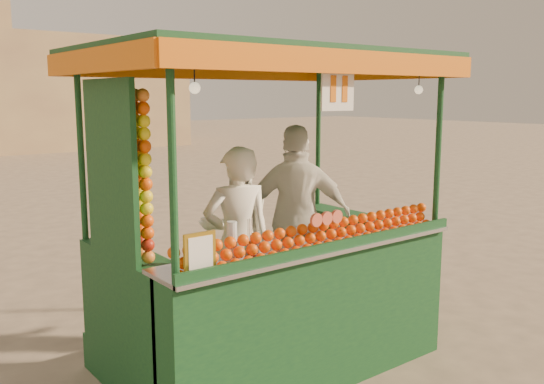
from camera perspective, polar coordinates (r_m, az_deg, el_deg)
ground at (r=5.51m, az=-2.30°, el=-16.66°), size 90.00×90.00×0.00m
building_right at (r=29.72m, az=-18.59°, el=9.11°), size 9.00×6.00×5.00m
juice_cart at (r=5.20m, az=-0.33°, el=-7.53°), size 3.07×1.99×2.79m
vendor_left at (r=5.13m, az=-3.39°, el=-4.84°), size 0.70×0.56×1.67m
vendor_middle at (r=5.88m, az=-3.42°, el=-3.45°), size 0.92×0.81×1.58m
vendor_right at (r=5.75m, az=2.47°, el=-2.50°), size 1.13×0.97×1.82m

